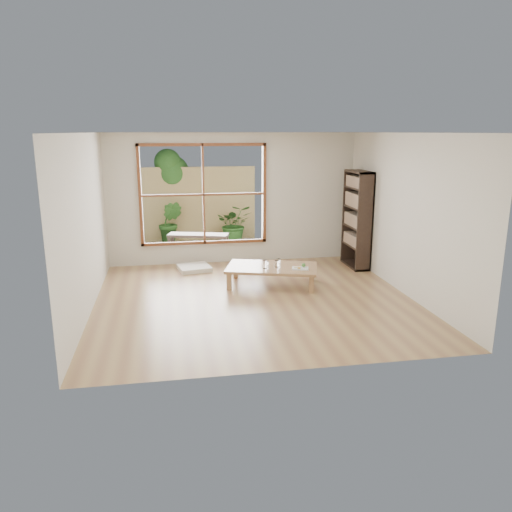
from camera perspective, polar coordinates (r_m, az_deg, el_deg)
The scene contains 15 objects.
ground at distance 8.05m, azimuth -0.21°, elevation -4.94°, with size 5.00×5.00×0.00m, color tan.
low_table at distance 8.69m, azimuth 1.83°, elevation -1.45°, with size 1.73×1.28×0.34m.
floor_cushion at distance 9.76m, azimuth -7.09°, elevation -1.35°, with size 0.59×0.59×0.09m, color silver.
bookshelf at distance 9.97m, azimuth 11.47°, elevation 4.12°, with size 0.30×0.85×1.89m, color #32241B.
glass_tall at distance 8.54m, azimuth 1.01°, elevation -0.96°, with size 0.08×0.08×0.14m, color silver.
glass_mid at distance 8.63m, azimuth 2.39°, elevation -0.89°, with size 0.08×0.08×0.11m, color silver.
glass_short at distance 8.85m, azimuth 2.60°, elevation -0.60°, with size 0.07×0.07×0.09m, color silver.
glass_small at distance 8.72m, azimuth 1.25°, elevation -0.86°, with size 0.06×0.06×0.07m, color silver.
food_tray at distance 8.55m, azimuth 5.14°, elevation -1.33°, with size 0.32×0.27×0.09m.
deck at distance 11.38m, azimuth -6.26°, elevation 0.68°, with size 2.80×2.00×0.05m, color #363027.
garden_bench at distance 11.00m, azimuth -6.62°, elevation 2.22°, with size 1.36×0.71×0.41m.
bamboo_fence at distance 12.20m, azimuth -6.70°, elevation 5.87°, with size 2.80×0.06×1.80m, color tan.
shrub_right at distance 11.90m, azimuth -2.47°, elevation 3.72°, with size 0.83×0.72×0.92m, color #29551F.
shrub_left at distance 11.97m, azimuth -9.76°, elevation 3.80°, with size 0.55×0.45×1.01m, color #29551F.
garden_tree at distance 12.40m, azimuth -10.05°, elevation 9.26°, with size 1.04×0.85×2.22m.
Camera 1 is at (-1.30, -7.49, 2.62)m, focal length 35.00 mm.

